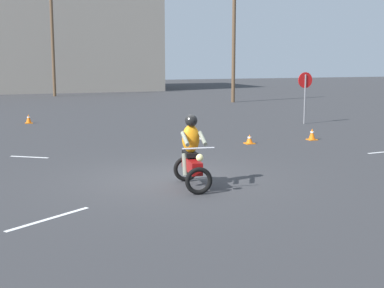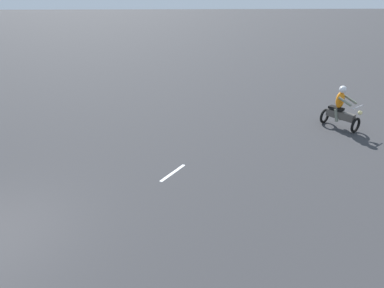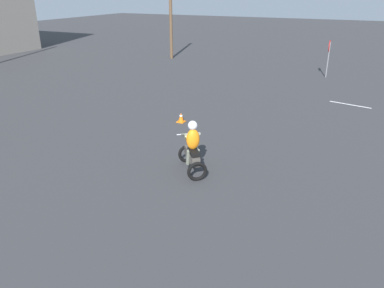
# 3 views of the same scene
# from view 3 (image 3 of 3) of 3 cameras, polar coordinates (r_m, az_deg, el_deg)

# --- Properties ---
(motorcycle_rider_background) EXTENTS (1.47, 1.34, 1.66)m
(motorcycle_rider_background) POSITION_cam_3_polar(r_m,az_deg,el_deg) (11.25, 0.04, -0.89)
(motorcycle_rider_background) COLOR black
(motorcycle_rider_background) RESTS_ON ground
(stop_sign) EXTENTS (0.70, 0.08, 2.30)m
(stop_sign) POSITION_cam_3_polar(r_m,az_deg,el_deg) (25.29, 20.15, 13.15)
(stop_sign) COLOR slate
(stop_sign) RESTS_ON ground
(traffic_cone_near_right) EXTENTS (0.32, 0.32, 0.41)m
(traffic_cone_near_right) POSITION_cam_3_polar(r_m,az_deg,el_deg) (15.76, -1.68, 4.06)
(traffic_cone_near_right) COLOR orange
(traffic_cone_near_right) RESTS_ON ground
(lane_stripe_n) EXTENTS (0.53, 1.94, 0.01)m
(lane_stripe_n) POSITION_cam_3_polar(r_m,az_deg,el_deg) (19.80, 22.94, 5.55)
(lane_stripe_n) COLOR silver
(lane_stripe_n) RESTS_ON ground
(utility_pole_near) EXTENTS (0.24, 0.24, 7.02)m
(utility_pole_near) POSITION_cam_3_polar(r_m,az_deg,el_deg) (30.65, -3.27, 19.39)
(utility_pole_near) COLOR brown
(utility_pole_near) RESTS_ON ground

